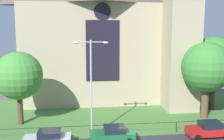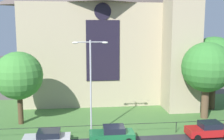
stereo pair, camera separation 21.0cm
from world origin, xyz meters
name	(u,v)px [view 1 (the left image)]	position (x,y,z in m)	size (l,w,h in m)	color
ground	(114,112)	(0.00, 10.00, 0.00)	(160.00, 160.00, 0.00)	#56544C
grass_verge	(116,117)	(0.00, 8.00, 0.00)	(120.00, 20.00, 0.01)	#477538
church_building	(105,31)	(-0.41, 17.89, 10.27)	(23.20, 16.20, 26.00)	tan
iron_railing	(111,126)	(-1.18, 2.50, 0.96)	(26.91, 0.07, 1.13)	black
tree_right_near	(206,67)	(10.51, 6.70, 6.09)	(5.85, 5.85, 9.08)	brown
tree_left_near	(19,76)	(-10.87, 7.03, 5.46)	(5.27, 5.27, 8.13)	#4C3823
tree_right_far	(213,61)	(13.04, 10.16, 6.43)	(6.20, 6.20, 9.60)	#423021
streetlamp_near	(91,78)	(-3.16, 2.40, 5.93)	(3.37, 0.26, 9.52)	#B2B2B7
parked_car_silver	(48,139)	(-7.19, 0.53, 0.74)	(4.20, 2.03, 1.51)	#B7B7BC
parked_car_green	(113,134)	(-1.25, 0.96, 0.74)	(4.21, 2.04, 1.51)	#196033
parked_car_red	(209,129)	(8.29, 1.06, 0.74)	(4.24, 2.09, 1.51)	#B21919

